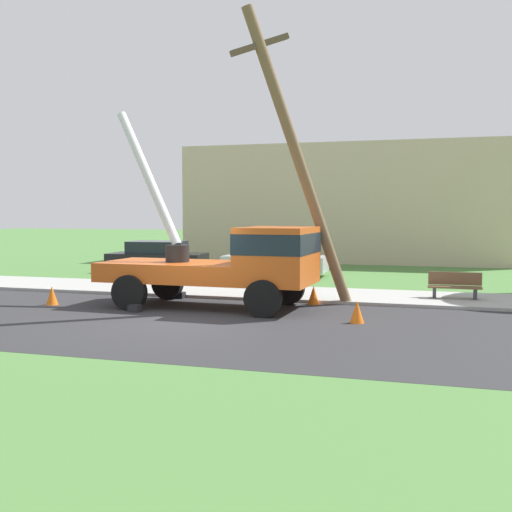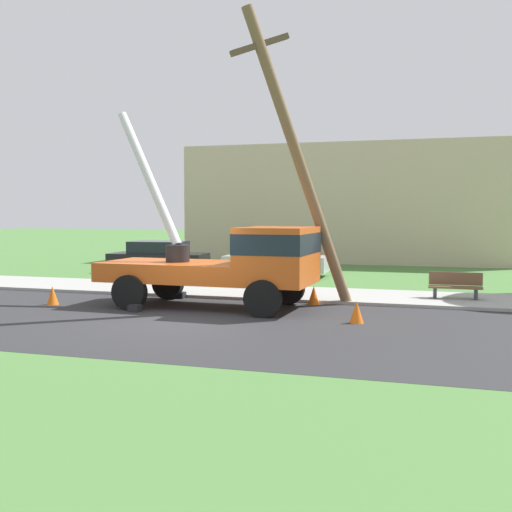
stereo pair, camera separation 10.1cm
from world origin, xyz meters
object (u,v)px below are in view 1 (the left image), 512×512
at_px(traffic_cone_ahead, 357,312).
at_px(parked_sedan_black, 157,257).
at_px(traffic_cone_curbside, 314,295).
at_px(park_bench, 455,287).
at_px(traffic_cone_behind, 52,296).
at_px(parked_sedan_silver, 275,260).
at_px(utility_truck, 234,260).
at_px(leaning_utility_pole, 297,157).

relative_size(traffic_cone_ahead, parked_sedan_black, 0.12).
bearing_deg(traffic_cone_curbside, park_bench, 25.20).
height_order(traffic_cone_behind, parked_sedan_silver, parked_sedan_silver).
height_order(parked_sedan_silver, park_bench, parked_sedan_silver).
xyz_separation_m(parked_sedan_silver, park_bench, (7.32, -5.72, -0.25)).
xyz_separation_m(utility_truck, traffic_cone_ahead, (3.70, -1.35, -1.13)).
distance_m(leaning_utility_pole, parked_sedan_silver, 9.46).
bearing_deg(parked_sedan_silver, traffic_cone_curbside, -66.80).
distance_m(traffic_cone_curbside, parked_sedan_silver, 8.31).
xyz_separation_m(traffic_cone_ahead, traffic_cone_curbside, (-1.68, 2.77, 0.00)).
height_order(leaning_utility_pole, parked_sedan_silver, leaning_utility_pole).
bearing_deg(parked_sedan_black, leaning_utility_pole, -44.36).
relative_size(traffic_cone_curbside, parked_sedan_black, 0.12).
distance_m(traffic_cone_ahead, traffic_cone_behind, 9.13).
xyz_separation_m(parked_sedan_black, park_bench, (12.92, -5.80, -0.25)).
relative_size(leaning_utility_pole, parked_sedan_silver, 1.91).
distance_m(leaning_utility_pole, traffic_cone_ahead, 5.05).
distance_m(leaning_utility_pole, traffic_cone_behind, 8.35).
xyz_separation_m(utility_truck, traffic_cone_behind, (-5.42, -0.94, -1.13)).
relative_size(leaning_utility_pole, park_bench, 5.33).
bearing_deg(parked_sedan_black, traffic_cone_behind, -81.92).
xyz_separation_m(traffic_cone_behind, parked_sedan_black, (-1.43, 10.06, 0.43)).
bearing_deg(park_bench, parked_sedan_silver, 141.99).
distance_m(traffic_cone_ahead, traffic_cone_curbside, 3.24).
relative_size(traffic_cone_ahead, traffic_cone_curbside, 1.00).
xyz_separation_m(traffic_cone_curbside, parked_sedan_silver, (-3.27, 7.62, 0.43)).
height_order(utility_truck, parked_sedan_black, utility_truck).
distance_m(leaning_utility_pole, traffic_cone_curbside, 4.14).
xyz_separation_m(traffic_cone_ahead, parked_sedan_black, (-10.55, 10.47, 0.43)).
relative_size(leaning_utility_pole, traffic_cone_behind, 15.22).
bearing_deg(traffic_cone_behind, parked_sedan_black, 98.08).
relative_size(traffic_cone_behind, traffic_cone_curbside, 1.00).
bearing_deg(utility_truck, park_bench, 28.73).
height_order(traffic_cone_curbside, park_bench, park_bench).
bearing_deg(parked_sedan_silver, utility_truck, -82.13).
height_order(utility_truck, traffic_cone_ahead, utility_truck).
height_order(utility_truck, park_bench, utility_truck).
relative_size(utility_truck, traffic_cone_ahead, 12.07).
height_order(leaning_utility_pole, parked_sedan_black, leaning_utility_pole).
relative_size(traffic_cone_ahead, traffic_cone_behind, 1.00).
bearing_deg(traffic_cone_behind, traffic_cone_ahead, -2.56).
bearing_deg(leaning_utility_pole, traffic_cone_curbside, 58.62).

